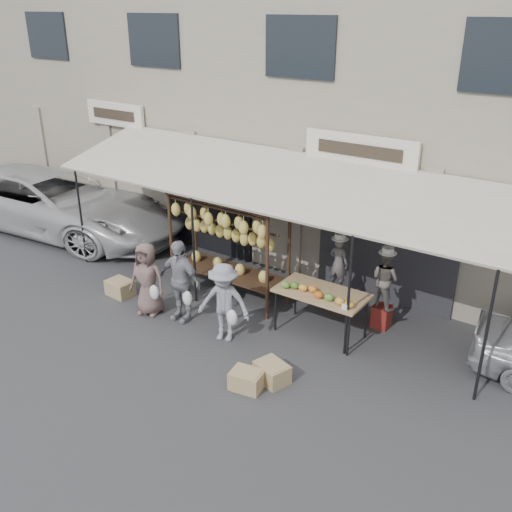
{
  "coord_description": "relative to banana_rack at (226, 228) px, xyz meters",
  "views": [
    {
      "loc": [
        6.15,
        -6.92,
        5.79
      ],
      "look_at": [
        0.38,
        1.4,
        1.3
      ],
      "focal_mm": 40.0,
      "sensor_mm": 36.0,
      "label": 1
    }
  ],
  "objects": [
    {
      "name": "shophouse",
      "position": [
        0.6,
        4.77,
        2.07
      ],
      "size": [
        24.0,
        6.15,
        7.3
      ],
      "color": "gray",
      "rests_on": "ground_plane"
    },
    {
      "name": "van",
      "position": [
        -6.59,
        0.43,
        -0.39
      ],
      "size": [
        5.93,
        3.21,
        2.37
      ],
      "primitive_type": "imported",
      "rotation": [
        0.0,
        0.0,
        1.68
      ],
      "color": "silver",
      "rests_on": "ground_plane"
    },
    {
      "name": "crate_near_b",
      "position": [
        2.47,
        -2.01,
        -1.41
      ],
      "size": [
        0.65,
        0.56,
        0.33
      ],
      "primitive_type": "cube",
      "rotation": [
        0.0,
        0.0,
        -0.31
      ],
      "color": "tan",
      "rests_on": "ground_plane"
    },
    {
      "name": "customer_right",
      "position": [
        1.01,
        -1.42,
        -0.8
      ],
      "size": [
        1.12,
        0.85,
        1.54
      ],
      "primitive_type": "imported",
      "rotation": [
        0.0,
        0.0,
        0.31
      ],
      "color": "gray",
      "rests_on": "ground_plane"
    },
    {
      "name": "vendor_right",
      "position": [
        3.26,
        0.67,
        -0.54
      ],
      "size": [
        0.67,
        0.59,
        1.15
      ],
      "primitive_type": "imported",
      "rotation": [
        0.0,
        0.0,
        2.81
      ],
      "color": "#625D56",
      "rests_on": "stool_right"
    },
    {
      "name": "stool_left",
      "position": [
        2.18,
        0.84,
        -1.35
      ],
      "size": [
        0.4,
        0.4,
        0.45
      ],
      "primitive_type": "cube",
      "rotation": [
        0.0,
        0.0,
        -0.34
      ],
      "color": "maroon",
      "rests_on": "ground_plane"
    },
    {
      "name": "banana_rack",
      "position": [
        0.0,
        0.0,
        0.0
      ],
      "size": [
        2.6,
        0.9,
        2.24
      ],
      "color": "black",
      "rests_on": "ground_plane"
    },
    {
      "name": "ground_plane",
      "position": [
        0.6,
        -1.72,
        -1.57
      ],
      "size": [
        90.0,
        90.0,
        0.0
      ],
      "primitive_type": "plane",
      "color": "#2D2D30"
    },
    {
      "name": "customer_left",
      "position": [
        -0.85,
        -1.5,
        -0.81
      ],
      "size": [
        0.84,
        0.66,
        1.53
      ],
      "primitive_type": "imported",
      "rotation": [
        0.0,
        0.0,
        0.25
      ],
      "color": "brown",
      "rests_on": "ground_plane"
    },
    {
      "name": "crate_far",
      "position": [
        -1.93,
        -1.3,
        -1.41
      ],
      "size": [
        0.58,
        0.46,
        0.33
      ],
      "primitive_type": "cube",
      "rotation": [
        0.0,
        0.0,
        -0.06
      ],
      "color": "tan",
      "rests_on": "ground_plane"
    },
    {
      "name": "produce_table",
      "position": [
        2.4,
        -0.29,
        -0.7
      ],
      "size": [
        1.7,
        0.9,
        1.04
      ],
      "color": "tan",
      "rests_on": "ground_plane"
    },
    {
      "name": "awning",
      "position": [
        0.61,
        0.55,
        1.0
      ],
      "size": [
        10.0,
        2.35,
        2.92
      ],
      "color": "beige",
      "rests_on": "ground_plane"
    },
    {
      "name": "stool_right",
      "position": [
        3.26,
        0.67,
        -1.35
      ],
      "size": [
        0.41,
        0.41,
        0.46
      ],
      "primitive_type": "cube",
      "rotation": [
        0.0,
        0.0,
        0.3
      ],
      "color": "maroon",
      "rests_on": "ground_plane"
    },
    {
      "name": "customer_mid",
      "position": [
        -0.15,
        -1.31,
        -0.73
      ],
      "size": [
        0.99,
        0.41,
        1.69
      ],
      "primitive_type": "imported",
      "rotation": [
        0.0,
        0.0,
        0.0
      ],
      "color": "gray",
      "rests_on": "ground_plane"
    },
    {
      "name": "crate_near_a",
      "position": [
        2.24,
        -2.41,
        -1.42
      ],
      "size": [
        0.58,
        0.48,
        0.31
      ],
      "primitive_type": "cube",
      "rotation": [
        0.0,
        0.0,
        0.17
      ],
      "color": "tan",
      "rests_on": "ground_plane"
    },
    {
      "name": "vendor_left",
      "position": [
        2.18,
        0.84,
        -0.56
      ],
      "size": [
        0.42,
        0.29,
        1.14
      ],
      "primitive_type": "imported",
      "rotation": [
        0.0,
        0.0,
        3.11
      ],
      "color": "#595654",
      "rests_on": "stool_left"
    }
  ]
}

